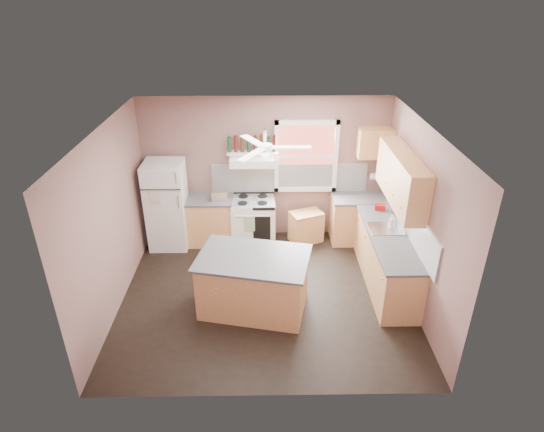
{
  "coord_description": "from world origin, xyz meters",
  "views": [
    {
      "loc": [
        -0.0,
        -5.87,
        4.44
      ],
      "look_at": [
        0.1,
        0.3,
        1.25
      ],
      "focal_mm": 30.0,
      "sensor_mm": 36.0,
      "label": 1
    }
  ],
  "objects_px": {
    "stove": "(253,221)",
    "refrigerator": "(167,205)",
    "cart": "(306,227)",
    "island": "(254,284)",
    "toaster": "(219,196)"
  },
  "relations": [
    {
      "from": "refrigerator",
      "to": "island",
      "type": "distance_m",
      "value": 2.53
    },
    {
      "from": "cart",
      "to": "island",
      "type": "bearing_deg",
      "value": -137.38
    },
    {
      "from": "cart",
      "to": "island",
      "type": "height_order",
      "value": "island"
    },
    {
      "from": "toaster",
      "to": "stove",
      "type": "bearing_deg",
      "value": -0.34
    },
    {
      "from": "refrigerator",
      "to": "cart",
      "type": "relative_size",
      "value": 2.81
    },
    {
      "from": "stove",
      "to": "refrigerator",
      "type": "bearing_deg",
      "value": -178.04
    },
    {
      "from": "refrigerator",
      "to": "toaster",
      "type": "height_order",
      "value": "refrigerator"
    },
    {
      "from": "cart",
      "to": "stove",
      "type": "bearing_deg",
      "value": 157.21
    },
    {
      "from": "refrigerator",
      "to": "stove",
      "type": "distance_m",
      "value": 1.61
    },
    {
      "from": "stove",
      "to": "island",
      "type": "distance_m",
      "value": 2.01
    },
    {
      "from": "refrigerator",
      "to": "cart",
      "type": "xyz_separation_m",
      "value": [
        2.56,
        0.08,
        -0.53
      ]
    },
    {
      "from": "refrigerator",
      "to": "island",
      "type": "bearing_deg",
      "value": -49.78
    },
    {
      "from": "cart",
      "to": "island",
      "type": "distance_m",
      "value": 2.21
    },
    {
      "from": "toaster",
      "to": "island",
      "type": "xyz_separation_m",
      "value": [
        0.65,
        -1.93,
        -0.56
      ]
    },
    {
      "from": "refrigerator",
      "to": "toaster",
      "type": "xyz_separation_m",
      "value": [
        0.96,
        0.02,
        0.17
      ]
    }
  ]
}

